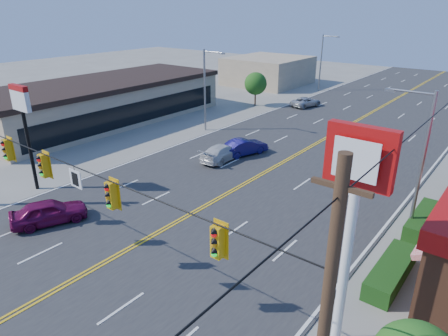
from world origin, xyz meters
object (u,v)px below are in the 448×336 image
Objects in this scene: pizza_hut_sign at (24,116)px; car_blue at (244,147)px; signal_span at (60,183)px; car_magenta at (49,213)px; kfc_pylon at (354,198)px; car_silver at (306,102)px; car_white at (223,153)px.

car_blue is at bearing 62.71° from pizza_hut_sign.
signal_span is 7.29m from car_magenta.
signal_span is 19.21m from car_blue.
car_magenta is (-16.76, -2.00, -5.33)m from kfc_pylon.
car_magenta reaches higher than car_silver.
signal_span is 5.79× the size of car_magenta.
pizza_hut_sign is (-10.88, 4.00, 0.30)m from signal_span.
signal_span is 11.87m from kfc_pylon.
car_magenta is 0.93× the size of car_white.
pizza_hut_sign is at bearing 159.81° from signal_span.
car_white is at bearing 61.17° from pizza_hut_sign.
car_blue is 2.24m from car_white.
car_blue is at bearing 100.57° from signal_span.
car_silver is (3.40, 33.38, -4.59)m from pizza_hut_sign.
signal_span is 5.72× the size of car_silver.
car_magenta is at bearing 100.11° from car_blue.
car_magenta is 1.01× the size of car_blue.
car_blue is at bearing 135.27° from kfc_pylon.
car_silver is at bearing -82.57° from car_white.
kfc_pylon reaches higher than car_white.
kfc_pylon is 22.02m from pizza_hut_sign.
car_white is (-0.68, -2.13, -0.03)m from car_blue.
car_blue is (2.20, 16.42, -0.03)m from car_magenta.
pizza_hut_sign is 16.84m from car_blue.
pizza_hut_sign is 33.87m from car_silver.
pizza_hut_sign is at bearing 180.00° from kfc_pylon.
car_magenta is 16.57m from car_blue.
pizza_hut_sign is (-22.00, 0.00, -0.86)m from kfc_pylon.
pizza_hut_sign is 1.53× the size of car_white.
car_magenta is 14.37m from car_white.
signal_span is 3.55× the size of pizza_hut_sign.
kfc_pylon reaches higher than car_blue.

